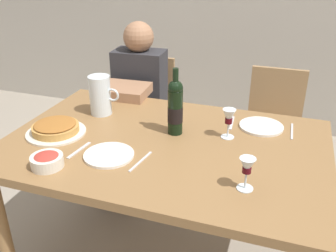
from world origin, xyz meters
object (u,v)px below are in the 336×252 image
object	(u,v)px
wine_glass_right_diner	(229,118)
dinner_plate_left_setting	(109,155)
chair_left	(147,110)
wine_glass_left_diner	(247,168)
chair_right	(272,126)
salad_bowl	(47,160)
dinner_plate_right_setting	(261,126)
wine_bottle	(175,107)
water_pitcher	(101,97)
diner_left	(135,107)
baked_tart	(56,128)
dining_table	(165,159)

from	to	relation	value
wine_glass_right_diner	dinner_plate_left_setting	xyz separation A→B (m)	(-0.46, -0.35, -0.10)
chair_left	dinner_plate_left_setting	bearing A→B (deg)	100.49
wine_glass_left_diner	chair_right	bearing A→B (deg)	88.20
wine_glass_right_diner	chair_right	xyz separation A→B (m)	(0.18, 0.76, -0.37)
salad_bowl	dinner_plate_right_setting	world-z (taller)	salad_bowl
salad_bowl	chair_left	xyz separation A→B (m)	(-0.06, 1.26, -0.29)
wine_glass_right_diner	wine_bottle	bearing A→B (deg)	-172.01
water_pitcher	chair_left	world-z (taller)	water_pitcher
wine_glass_right_diner	chair_left	xyz separation A→B (m)	(-0.73, 0.75, -0.37)
diner_left	baked_tart	bearing A→B (deg)	79.88
dining_table	baked_tart	xyz separation A→B (m)	(-0.53, -0.09, 0.12)
diner_left	dinner_plate_right_setting	bearing A→B (deg)	154.46
wine_glass_left_diner	wine_glass_right_diner	xyz separation A→B (m)	(-0.14, 0.40, 0.01)
dining_table	chair_left	size ratio (longest dim) A/B	1.72
wine_bottle	water_pitcher	bearing A→B (deg)	168.31
dinner_plate_right_setting	diner_left	world-z (taller)	diner_left
dining_table	salad_bowl	distance (m)	0.55
dinner_plate_left_setting	chair_right	size ratio (longest dim) A/B	0.25
water_pitcher	salad_bowl	world-z (taller)	water_pitcher
wine_glass_right_diner	dinner_plate_right_setting	distance (m)	0.24
salad_bowl	wine_glass_right_diner	distance (m)	0.84
chair_right	chair_left	bearing A→B (deg)	0.53
dinner_plate_right_setting	wine_glass_right_diner	bearing A→B (deg)	-131.06
wine_bottle	diner_left	bearing A→B (deg)	129.89
diner_left	salad_bowl	bearing A→B (deg)	89.78
dining_table	dinner_plate_left_setting	size ratio (longest dim) A/B	6.78
wine_bottle	water_pitcher	world-z (taller)	wine_bottle
water_pitcher	baked_tart	size ratio (longest dim) A/B	0.74
wine_bottle	dinner_plate_left_setting	xyz separation A→B (m)	(-0.20, -0.31, -0.13)
wine_glass_left_diner	wine_glass_right_diner	world-z (taller)	wine_glass_right_diner
wine_glass_right_diner	diner_left	distance (m)	0.91
baked_tart	chair_right	distance (m)	1.43
chair_right	wine_bottle	bearing A→B (deg)	61.33
water_pitcher	wine_glass_right_diner	world-z (taller)	water_pitcher
baked_tart	dinner_plate_right_setting	bearing A→B (deg)	22.62
dining_table	dinner_plate_left_setting	xyz separation A→B (m)	(-0.19, -0.21, 0.10)
dinner_plate_right_setting	chair_left	world-z (taller)	chair_left
dinner_plate_right_setting	water_pitcher	bearing A→B (deg)	-172.97
dinner_plate_right_setting	chair_right	bearing A→B (deg)	86.54
wine_glass_left_diner	chair_left	world-z (taller)	wine_glass_left_diner
dinner_plate_left_setting	wine_bottle	bearing A→B (deg)	56.68
wine_bottle	water_pitcher	distance (m)	0.47
wine_bottle	dinner_plate_left_setting	bearing A→B (deg)	-123.32
chair_left	chair_right	bearing A→B (deg)	177.61
dining_table	wine_glass_left_diner	size ratio (longest dim) A/B	11.22
water_pitcher	dinner_plate_left_setting	bearing A→B (deg)	-58.29
dining_table	dinner_plate_left_setting	bearing A→B (deg)	-132.23
dinner_plate_right_setting	chair_right	xyz separation A→B (m)	(0.04, 0.60, -0.27)
dinner_plate_left_setting	dinner_plate_right_setting	distance (m)	0.79
baked_tart	dinner_plate_right_setting	distance (m)	1.03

